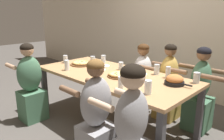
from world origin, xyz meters
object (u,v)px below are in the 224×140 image
object	(u,v)px
empty_plate_a	(139,74)
empty_plate_d	(99,70)
drinking_glass_f	(67,66)
drinking_glass_i	(121,84)
pizza_board_second	(82,63)
skillet_bowl	(175,80)
drinking_glass_g	(148,88)
drinking_glass_b	(168,73)
diner_far_center	(142,80)
empty_plate_b	(133,84)
diner_near_right	(131,133)
drinking_glass_a	(157,69)
diner_near_midright	(96,120)
drinking_glass_h	(103,60)
pizza_board_main	(119,75)
diner_far_right	(200,93)
drinking_glass_e	(65,59)
diner_near_left	(31,86)
empty_plate_c	(104,66)
drinking_glass_c	(197,78)
drinking_glass_d	(121,66)
diner_far_midright	(168,86)

from	to	relation	value
empty_plate_a	empty_plate_d	distance (m)	0.60
drinking_glass_f	drinking_glass_i	distance (m)	1.09
drinking_glass_f	pizza_board_second	bearing A→B (deg)	106.41
skillet_bowl	drinking_glass_g	size ratio (longest dim) A/B	2.24
drinking_glass_b	diner_far_center	world-z (taller)	diner_far_center
empty_plate_b	empty_plate_d	xyz separation A→B (m)	(-0.76, 0.15, -0.00)
diner_near_right	drinking_glass_a	bearing A→B (deg)	23.14
drinking_glass_f	diner_near_right	size ratio (longest dim) A/B	0.12
diner_near_midright	drinking_glass_h	bearing A→B (deg)	43.51
pizza_board_main	drinking_glass_f	world-z (taller)	drinking_glass_f
empty_plate_a	diner_far_right	bearing A→B (deg)	37.74
drinking_glass_e	drinking_glass_i	xyz separation A→B (m)	(1.49, -0.29, 0.00)
drinking_glass_b	diner_near_left	size ratio (longest dim) A/B	0.13
drinking_glass_e	diner_near_left	distance (m)	0.72
drinking_glass_e	drinking_glass_f	size ratio (longest dim) A/B	0.86
drinking_glass_e	empty_plate_d	bearing A→B (deg)	4.95
drinking_glass_b	diner_near_right	size ratio (longest dim) A/B	0.12
empty_plate_a	drinking_glass_f	world-z (taller)	drinking_glass_f
empty_plate_c	drinking_glass_i	xyz separation A→B (m)	(0.87, -0.57, 0.05)
drinking_glass_f	drinking_glass_b	bearing A→B (deg)	28.77
empty_plate_b	drinking_glass_c	size ratio (longest dim) A/B	1.56
empty_plate_d	drinking_glass_d	world-z (taller)	drinking_glass_d
empty_plate_a	drinking_glass_h	world-z (taller)	drinking_glass_h
drinking_glass_h	drinking_glass_d	bearing A→B (deg)	-14.41
empty_plate_a	diner_far_right	world-z (taller)	diner_far_right
skillet_bowl	empty_plate_b	bearing A→B (deg)	-135.97
empty_plate_b	empty_plate_c	size ratio (longest dim) A/B	1.11
drinking_glass_c	drinking_glass_f	distance (m)	1.76
drinking_glass_c	drinking_glass_e	distance (m)	2.06
empty_plate_a	empty_plate_b	distance (m)	0.44
empty_plate_c	drinking_glass_b	distance (m)	1.04
drinking_glass_i	diner_far_right	world-z (taller)	diner_far_right
pizza_board_second	diner_near_left	distance (m)	0.83
drinking_glass_a	diner_far_midright	size ratio (longest dim) A/B	0.12
empty_plate_b	diner_near_midright	world-z (taller)	diner_near_midright
skillet_bowl	empty_plate_a	size ratio (longest dim) A/B	1.61
diner_far_center	drinking_glass_h	bearing A→B (deg)	-56.00
drinking_glass_a	diner_near_left	distance (m)	1.83
drinking_glass_d	diner_near_left	world-z (taller)	diner_near_left
pizza_board_second	skillet_bowl	size ratio (longest dim) A/B	1.07
empty_plate_b	drinking_glass_a	distance (m)	0.56
empty_plate_c	diner_near_right	distance (m)	1.62
empty_plate_c	drinking_glass_h	size ratio (longest dim) A/B	1.44
drinking_glass_a	drinking_glass_b	size ratio (longest dim) A/B	0.94
diner_far_center	pizza_board_main	bearing A→B (deg)	13.25
drinking_glass_d	diner_far_right	distance (m)	1.14
drinking_glass_a	diner_near_right	bearing A→B (deg)	-66.86
empty_plate_a	diner_near_left	size ratio (longest dim) A/B	0.18
drinking_glass_g	diner_near_right	bearing A→B (deg)	-72.05
diner_far_midright	empty_plate_c	bearing A→B (deg)	-57.98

